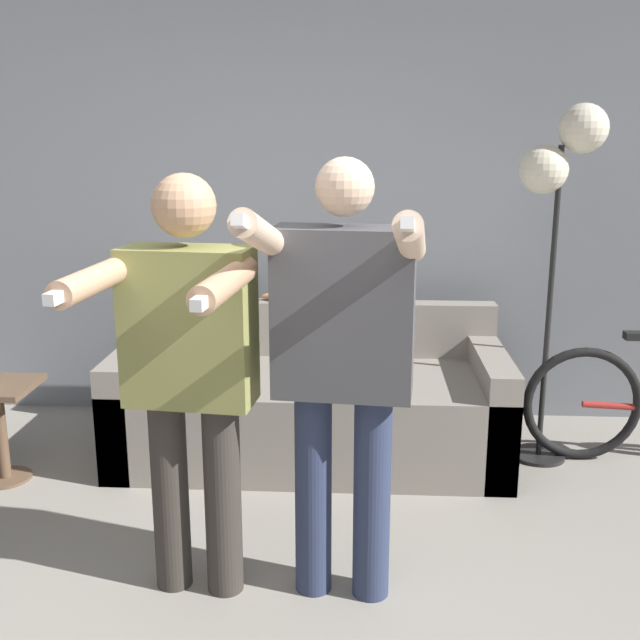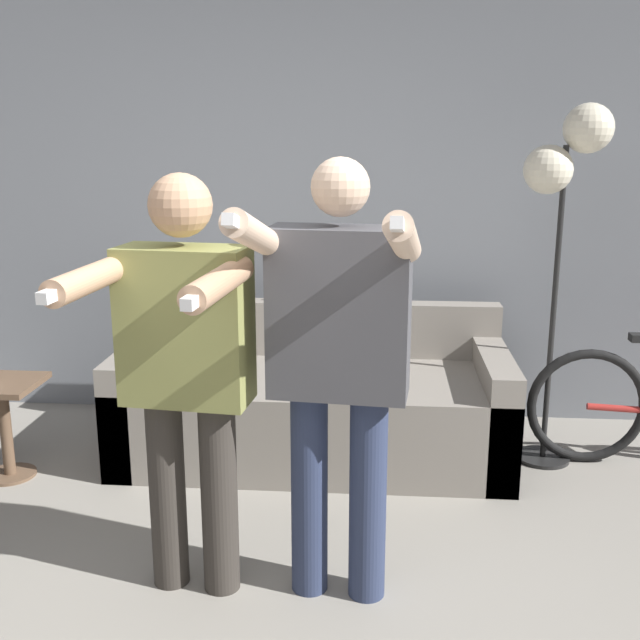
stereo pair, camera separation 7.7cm
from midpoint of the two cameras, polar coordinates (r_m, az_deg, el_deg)
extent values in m
cube|color=gray|center=(4.58, -1.33, 8.59)|extent=(10.00, 0.05, 2.60)
cube|color=gray|center=(4.13, 0.04, -7.22)|extent=(2.09, 0.91, 0.47)
cube|color=gray|center=(4.38, 0.44, -0.60)|extent=(2.09, 0.14, 0.32)
cube|color=gray|center=(4.29, -12.97, -5.80)|extent=(0.16, 0.91, 0.61)
cube|color=gray|center=(4.15, 13.51, -6.51)|extent=(0.16, 0.91, 0.61)
cylinder|color=#38332D|center=(3.01, -10.80, -12.80)|extent=(0.14, 0.14, 0.77)
cylinder|color=#38332D|center=(2.95, -6.92, -13.28)|extent=(0.14, 0.14, 0.77)
cube|color=#8C8E4C|center=(2.74, -9.41, -0.43)|extent=(0.49, 0.27, 0.58)
sphere|color=tan|center=(2.67, -9.78, 8.61)|extent=(0.23, 0.23, 0.23)
cylinder|color=tan|center=(2.56, -16.16, 3.10)|extent=(0.14, 0.51, 0.10)
cube|color=white|center=(2.35, -18.87, 1.84)|extent=(0.05, 0.12, 0.04)
cylinder|color=tan|center=(2.40, -6.68, 2.84)|extent=(0.14, 0.51, 0.10)
cube|color=white|center=(2.16, -8.63, 1.47)|extent=(0.05, 0.12, 0.04)
cylinder|color=#2D3856|center=(2.91, -0.04, -13.04)|extent=(0.14, 0.14, 0.81)
cylinder|color=#2D3856|center=(2.89, 4.45, -13.36)|extent=(0.14, 0.14, 0.81)
cube|color=#4C4C51|center=(2.65, 2.34, 0.56)|extent=(0.52, 0.27, 0.61)
sphere|color=beige|center=(2.59, 2.43, 10.09)|extent=(0.20, 0.20, 0.20)
cylinder|color=beige|center=(2.41, -4.00, 6.44)|extent=(0.14, 0.51, 0.22)
cube|color=white|center=(2.17, -5.59, 7.40)|extent=(0.05, 0.13, 0.07)
cylinder|color=beige|center=(2.34, 7.34, 6.13)|extent=(0.14, 0.51, 0.22)
cube|color=white|center=(2.09, 7.03, 7.12)|extent=(0.05, 0.13, 0.07)
ellipsoid|color=tan|center=(4.33, -0.48, 2.28)|extent=(0.31, 0.11, 0.13)
sphere|color=tan|center=(4.31, 1.25, 2.89)|extent=(0.12, 0.12, 0.12)
ellipsoid|color=tan|center=(4.38, -2.57, 1.82)|extent=(0.17, 0.04, 0.04)
cone|color=tan|center=(4.29, 0.97, 3.41)|extent=(0.03, 0.03, 0.03)
cone|color=tan|center=(4.33, 1.00, 3.51)|extent=(0.03, 0.03, 0.03)
cylinder|color=black|center=(4.35, 17.07, -9.97)|extent=(0.29, 0.29, 0.02)
cylinder|color=black|center=(4.09, 17.89, 0.72)|extent=(0.03, 0.03, 1.68)
sphere|color=white|center=(4.02, 20.32, 13.54)|extent=(0.25, 0.25, 0.25)
sphere|color=white|center=(3.98, 17.53, 10.87)|extent=(0.25, 0.25, 0.25)
cylinder|color=brown|center=(4.28, -22.02, -10.85)|extent=(0.26, 0.26, 0.02)
cylinder|color=brown|center=(4.19, -22.32, -7.91)|extent=(0.06, 0.06, 0.49)
cube|color=brown|center=(4.10, -22.65, -4.55)|extent=(0.37, 0.37, 0.03)
torus|color=black|center=(4.28, 20.18, -6.19)|extent=(0.63, 0.05, 0.63)
cylinder|color=#B72D28|center=(4.33, 22.40, -6.26)|extent=(0.35, 0.04, 0.05)
camera|label=1|loc=(0.04, -89.33, 0.17)|focal=42.00mm
camera|label=2|loc=(0.04, 90.67, -0.17)|focal=42.00mm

